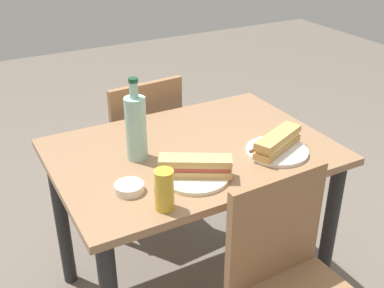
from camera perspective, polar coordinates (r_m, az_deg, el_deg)
name	(u,v)px	position (r m, az deg, el deg)	size (l,w,h in m)	color
ground_plane	(192,287)	(2.33, 0.00, -16.80)	(8.00, 8.00, 0.00)	#6B6056
dining_table	(192,175)	(1.94, 0.00, -3.71)	(1.09, 0.77, 0.74)	#997251
chair_far	(139,144)	(2.47, -6.32, -0.03)	(0.43, 0.43, 0.85)	#936B47
chair_near	(291,284)	(1.67, 11.77, -16.15)	(0.42, 0.42, 0.85)	#936B47
plate_near	(195,176)	(1.69, 0.39, -3.87)	(0.24, 0.24, 0.01)	silver
baguette_sandwich_near	(195,166)	(1.67, 0.40, -2.65)	(0.26, 0.19, 0.07)	tan
knife_near	(192,166)	(1.73, 0.05, -2.61)	(0.16, 0.10, 0.01)	silver
plate_far	(277,151)	(1.88, 10.13, -0.84)	(0.24, 0.24, 0.01)	white
baguette_sandwich_far	(278,142)	(1.86, 10.24, 0.28)	(0.26, 0.16, 0.07)	tan
knife_far	(263,146)	(1.89, 8.50, -0.19)	(0.18, 0.06, 0.01)	silver
water_bottle	(136,127)	(1.77, -6.73, 2.07)	(0.08, 0.08, 0.32)	#99C6B7
beer_glass	(164,190)	(1.50, -3.35, -5.51)	(0.06, 0.06, 0.14)	gold
olive_bowl	(129,188)	(1.62, -7.53, -5.23)	(0.10, 0.10, 0.03)	silver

